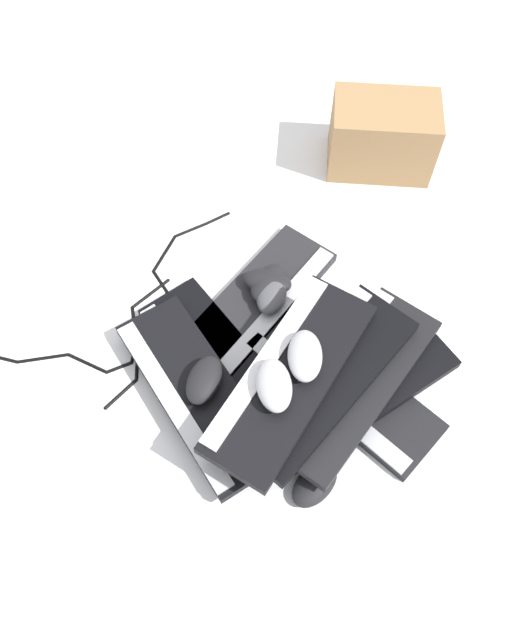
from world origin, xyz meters
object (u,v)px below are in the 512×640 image
keyboard_2 (257,304)px  keyboard_3 (355,389)px  keyboard_0 (221,366)px  cardboard_box (382,136)px  keyboard_5 (323,377)px  mouse_1 (315,484)px  keyboard_1 (341,385)px  mouse_3 (268,283)px  mouse_5 (204,380)px  mouse_6 (274,385)px  keyboard_4 (354,381)px  mouse_4 (305,356)px  mouse_0 (268,281)px  keyboard_7 (291,374)px  keyboard_6 (196,392)px  mouse_2 (272,294)px

keyboard_2 → keyboard_3: (-0.05, 0.30, 0.03)m
keyboard_0 → keyboard_2: (-0.15, -0.09, 0.00)m
keyboard_0 → cardboard_box: size_ratio=1.72×
keyboard_5 → cardboard_box: size_ratio=1.78×
mouse_1 → keyboard_3: bearing=18.2°
keyboard_1 → mouse_3: bearing=-89.9°
mouse_3 → mouse_5: mouse_5 is taller
keyboard_1 → mouse_6: size_ratio=4.21×
keyboard_4 → mouse_4: size_ratio=4.23×
keyboard_1 → mouse_0: bearing=-90.2°
keyboard_0 → mouse_0: size_ratio=4.09×
keyboard_2 → mouse_5: (0.21, 0.13, 0.07)m
mouse_4 → mouse_5: 0.22m
keyboard_0 → keyboard_7: bearing=118.9°
keyboard_6 → keyboard_7: 0.21m
keyboard_6 → mouse_2: (-0.26, -0.11, 0.01)m
keyboard_2 → mouse_2: mouse_2 is taller
mouse_5 → cardboard_box: (-0.72, -0.33, 0.01)m
keyboard_4 → cardboard_box: (-0.47, -0.50, 0.02)m
keyboard_2 → keyboard_5: 0.28m
keyboard_3 → cardboard_box: (-0.47, -0.50, 0.05)m
keyboard_7 → mouse_0: (-0.11, -0.25, -0.08)m
mouse_1 → mouse_6: (-0.01, -0.16, 0.15)m
keyboard_4 → mouse_0: size_ratio=4.23×
mouse_0 → mouse_5: 0.29m
mouse_4 → cardboard_box: 0.71m
keyboard_1 → keyboard_2: bearing=-81.4°
mouse_2 → mouse_6: size_ratio=1.00×
keyboard_5 → mouse_2: 0.26m
mouse_2 → mouse_3: (-0.01, -0.03, 0.00)m
keyboard_5 → mouse_4: size_ratio=4.22×
keyboard_6 → mouse_4: mouse_4 is taller
mouse_4 → mouse_5: (0.17, -0.10, -0.09)m
keyboard_6 → mouse_6: 0.21m
keyboard_0 → mouse_1: (-0.02, 0.32, 0.01)m
mouse_1 → mouse_5: size_ratio=1.00×
keyboard_0 → keyboard_3: bearing=133.6°
keyboard_4 → cardboard_box: cardboard_box is taller
keyboard_5 → mouse_6: 0.13m
keyboard_1 → mouse_2: (0.01, -0.25, 0.04)m
keyboard_7 → mouse_5: bearing=-37.2°
keyboard_6 → keyboard_7: size_ratio=0.95×
mouse_4 → mouse_6: (0.08, 0.02, 0.00)m
mouse_5 → mouse_6: size_ratio=1.00×
keyboard_1 → mouse_4: mouse_4 is taller
mouse_4 → mouse_0: bearing=16.9°
keyboard_6 → mouse_5: (-0.02, 0.00, 0.04)m
mouse_6 → mouse_0: bearing=-6.1°
mouse_2 → mouse_4: size_ratio=1.00×
keyboard_1 → mouse_4: size_ratio=4.21×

